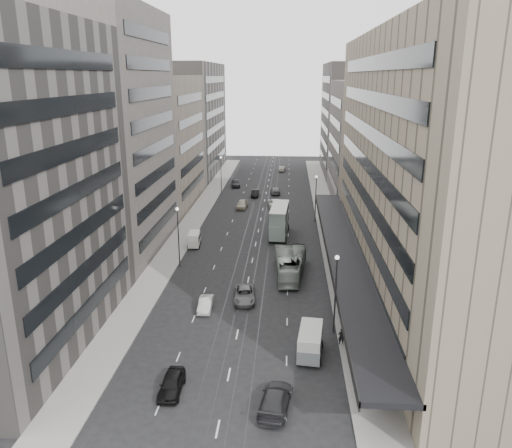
% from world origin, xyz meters
% --- Properties ---
extents(ground, '(220.00, 220.00, 0.00)m').
position_xyz_m(ground, '(0.00, 0.00, 0.00)').
color(ground, black).
rests_on(ground, ground).
extents(sidewalk_right, '(4.00, 125.00, 0.15)m').
position_xyz_m(sidewalk_right, '(12.00, 37.50, 0.07)').
color(sidewalk_right, gray).
rests_on(sidewalk_right, ground).
extents(sidewalk_left, '(4.00, 125.00, 0.15)m').
position_xyz_m(sidewalk_left, '(-12.00, 37.50, 0.07)').
color(sidewalk_left, gray).
rests_on(sidewalk_left, ground).
extents(department_store, '(19.20, 60.00, 30.00)m').
position_xyz_m(department_store, '(21.45, 8.00, 14.95)').
color(department_store, '#7D725C').
rests_on(department_store, ground).
extents(building_right_mid, '(15.00, 28.00, 24.00)m').
position_xyz_m(building_right_mid, '(21.50, 52.00, 12.00)').
color(building_right_mid, '#4E4844').
rests_on(building_right_mid, ground).
extents(building_right_far, '(15.00, 32.00, 28.00)m').
position_xyz_m(building_right_far, '(21.50, 82.00, 14.00)').
color(building_right_far, '#5B5651').
rests_on(building_right_far, ground).
extents(building_left_b, '(15.00, 26.00, 34.00)m').
position_xyz_m(building_left_b, '(-21.50, 19.00, 17.00)').
color(building_left_b, '#4E4844').
rests_on(building_left_b, ground).
extents(building_left_c, '(15.00, 28.00, 25.00)m').
position_xyz_m(building_left_c, '(-21.50, 46.00, 12.50)').
color(building_left_c, '#706557').
rests_on(building_left_c, ground).
extents(building_left_d, '(15.00, 38.00, 28.00)m').
position_xyz_m(building_left_d, '(-21.50, 79.00, 14.00)').
color(building_left_d, '#5B5651').
rests_on(building_left_d, ground).
extents(lamp_right_near, '(0.44, 0.44, 8.32)m').
position_xyz_m(lamp_right_near, '(9.70, -5.00, 5.20)').
color(lamp_right_near, '#262628').
rests_on(lamp_right_near, ground).
extents(lamp_right_far, '(0.44, 0.44, 8.32)m').
position_xyz_m(lamp_right_far, '(9.70, 35.00, 5.20)').
color(lamp_right_far, '#262628').
rests_on(lamp_right_far, ground).
extents(lamp_left_near, '(0.44, 0.44, 8.32)m').
position_xyz_m(lamp_left_near, '(-9.70, 12.00, 5.20)').
color(lamp_left_near, '#262628').
rests_on(lamp_left_near, ground).
extents(lamp_left_far, '(0.44, 0.44, 8.32)m').
position_xyz_m(lamp_left_far, '(-9.70, 55.00, 5.20)').
color(lamp_left_far, '#262628').
rests_on(lamp_left_far, ground).
extents(bus_near, '(3.57, 10.49, 2.87)m').
position_xyz_m(bus_near, '(5.75, 10.16, 1.43)').
color(bus_near, gray).
rests_on(bus_near, ground).
extents(bus_far, '(3.26, 10.72, 2.94)m').
position_xyz_m(bus_far, '(4.75, 9.53, 1.47)').
color(bus_far, gray).
rests_on(bus_far, ground).
extents(double_decker, '(3.23, 9.22, 4.97)m').
position_xyz_m(double_decker, '(3.52, 26.34, 2.68)').
color(double_decker, slate).
rests_on(double_decker, ground).
extents(vw_microbus, '(2.68, 5.09, 2.64)m').
position_xyz_m(vw_microbus, '(7.15, -9.41, 1.47)').
color(vw_microbus, slate).
rests_on(vw_microbus, ground).
extents(panel_van, '(1.97, 3.64, 2.22)m').
position_xyz_m(panel_van, '(-9.20, 20.27, 1.22)').
color(panel_van, beige).
rests_on(panel_van, ground).
extents(sedan_0, '(1.82, 4.42, 1.50)m').
position_xyz_m(sedan_0, '(-4.38, -15.76, 0.75)').
color(sedan_0, black).
rests_on(sedan_0, ground).
extents(sedan_1, '(1.52, 4.09, 1.33)m').
position_xyz_m(sedan_1, '(-4.05, -0.70, 0.67)').
color(sedan_1, beige).
rests_on(sedan_1, ground).
extents(sedan_2, '(2.89, 5.42, 1.45)m').
position_xyz_m(sedan_2, '(0.05, 1.92, 0.72)').
color(sedan_2, slate).
rests_on(sedan_2, ground).
extents(sedan_3, '(2.96, 5.74, 1.59)m').
position_xyz_m(sedan_3, '(4.17, -17.37, 0.80)').
color(sedan_3, '#242426').
rests_on(sedan_3, ground).
extents(sedan_4, '(2.27, 5.00, 1.67)m').
position_xyz_m(sedan_4, '(-4.06, 43.36, 0.83)').
color(sedan_4, '#B3A794').
rests_on(sedan_4, ground).
extents(sedan_5, '(1.54, 4.32, 1.42)m').
position_xyz_m(sedan_5, '(-2.21, 53.37, 0.71)').
color(sedan_5, black).
rests_on(sedan_5, ground).
extents(sedan_6, '(3.48, 6.35, 1.69)m').
position_xyz_m(sedan_6, '(2.31, 44.70, 0.84)').
color(sedan_6, silver).
rests_on(sedan_6, ground).
extents(sedan_7, '(2.49, 5.11, 1.43)m').
position_xyz_m(sedan_7, '(2.02, 56.18, 0.72)').
color(sedan_7, '#545456').
rests_on(sedan_7, ground).
extents(sedan_8, '(2.58, 5.18, 1.70)m').
position_xyz_m(sedan_8, '(-7.41, 63.04, 0.85)').
color(sedan_8, '#28292B').
rests_on(sedan_8, ground).
extents(sedan_9, '(2.06, 4.52, 1.44)m').
position_xyz_m(sedan_9, '(3.13, 83.12, 0.72)').
color(sedan_9, '#9C9581').
rests_on(sedan_9, ground).
extents(pedestrian, '(0.65, 0.47, 1.67)m').
position_xyz_m(pedestrian, '(10.20, -7.47, 0.99)').
color(pedestrian, black).
rests_on(pedestrian, sidewalk_right).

